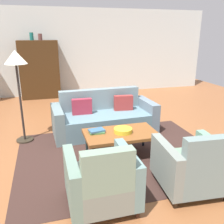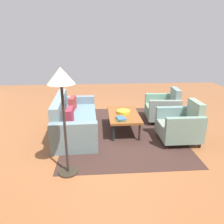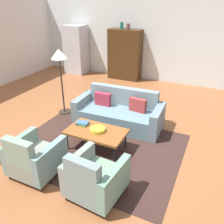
% 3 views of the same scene
% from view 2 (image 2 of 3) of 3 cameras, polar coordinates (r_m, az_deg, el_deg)
% --- Properties ---
extents(ground_plane, '(11.49, 11.49, 0.00)m').
position_cam_2_polar(ground_plane, '(4.95, -2.66, -5.86)').
color(ground_plane, brown).
extents(area_rug, '(3.40, 2.60, 0.01)m').
position_cam_2_polar(area_rug, '(5.10, 2.49, -5.04)').
color(area_rug, '#392520').
rests_on(area_rug, ground).
extents(couch, '(2.13, 0.98, 0.86)m').
position_cam_2_polar(couch, '(4.99, -10.54, -2.38)').
color(couch, slate).
rests_on(couch, ground).
extents(coffee_table, '(1.20, 0.70, 0.43)m').
position_cam_2_polar(coffee_table, '(4.96, 3.13, -0.89)').
color(coffee_table, '#182728').
rests_on(coffee_table, ground).
extents(armchair_left, '(0.80, 0.80, 0.88)m').
position_cam_2_polar(armchair_left, '(4.73, 18.24, -3.56)').
color(armchair_left, '#321C1A').
rests_on(armchair_left, ground).
extents(armchair_right, '(0.86, 0.86, 0.88)m').
position_cam_2_polar(armchair_right, '(5.78, 13.93, 0.95)').
color(armchair_right, '#39201F').
rests_on(armchair_right, ground).
extents(fruit_bowl, '(0.31, 0.31, 0.07)m').
position_cam_2_polar(fruit_bowl, '(4.97, 3.09, 0.04)').
color(fruit_bowl, gold).
rests_on(fruit_bowl, coffee_table).
extents(book_stack, '(0.28, 0.21, 0.06)m').
position_cam_2_polar(book_stack, '(4.57, 2.42, -1.81)').
color(book_stack, '#477B46').
rests_on(book_stack, coffee_table).
extents(floor_lamp, '(0.40, 0.40, 1.72)m').
position_cam_2_polar(floor_lamp, '(3.13, -13.44, 6.69)').
color(floor_lamp, '#2F281D').
rests_on(floor_lamp, ground).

